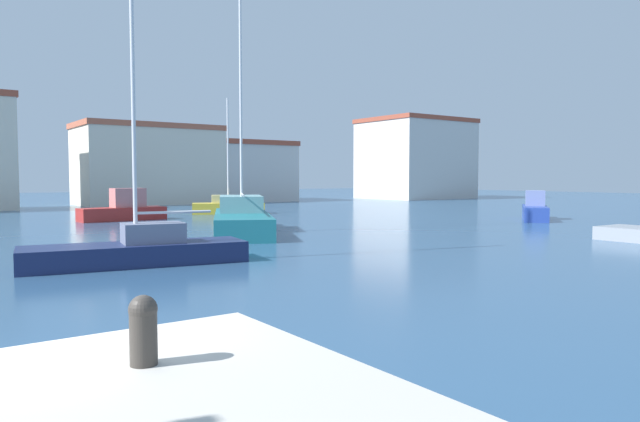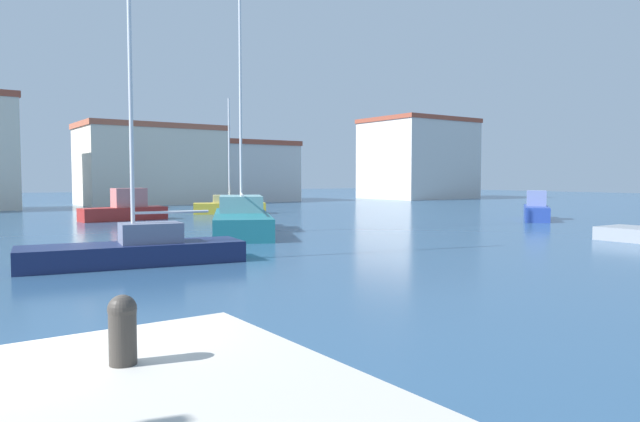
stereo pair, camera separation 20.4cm
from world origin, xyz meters
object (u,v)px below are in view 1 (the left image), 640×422
sailboat_yellow_mid_harbor (228,206)px  sailboat_navy_distant_east (138,248)px  sailboat_teal_inner_mooring (242,218)px  motorboat_blue_outer_mooring (535,210)px  mooring_bollard (143,327)px  motorboat_red_distant_north (124,209)px

sailboat_yellow_mid_harbor → sailboat_navy_distant_east: size_ratio=0.75×
sailboat_teal_inner_mooring → motorboat_blue_outer_mooring: (18.37, -3.04, -0.09)m
mooring_bollard → sailboat_teal_inner_mooring: 22.52m
motorboat_blue_outer_mooring → sailboat_navy_distant_east: (-25.54, -4.03, -0.10)m
mooring_bollard → sailboat_navy_distant_east: 13.11m
motorboat_blue_outer_mooring → sailboat_teal_inner_mooring: bearing=170.6°
motorboat_red_distant_north → mooring_bollard: bearing=-106.7°
mooring_bollard → sailboat_teal_inner_mooring: bearing=60.1°
motorboat_blue_outer_mooring → motorboat_red_distant_north: 24.77m
sailboat_teal_inner_mooring → sailboat_navy_distant_east: sailboat_teal_inner_mooring is taller
sailboat_teal_inner_mooring → sailboat_navy_distant_east: bearing=-135.4°
sailboat_yellow_mid_harbor → motorboat_blue_outer_mooring: 20.39m
sailboat_teal_inner_mooring → sailboat_yellow_mid_harbor: size_ratio=1.76×
sailboat_teal_inner_mooring → sailboat_yellow_mid_harbor: sailboat_teal_inner_mooring is taller
motorboat_red_distant_north → sailboat_teal_inner_mooring: bearing=-79.3°
sailboat_yellow_mid_harbor → motorboat_red_distant_north: (-7.86, -2.04, 0.13)m
sailboat_teal_inner_mooring → sailboat_navy_distant_east: 10.08m
mooring_bollard → motorboat_red_distant_north: size_ratio=0.11×
sailboat_navy_distant_east → sailboat_teal_inner_mooring: bearing=44.6°
sailboat_teal_inner_mooring → motorboat_blue_outer_mooring: size_ratio=2.86×
sailboat_yellow_mid_harbor → motorboat_blue_outer_mooring: size_ratio=1.63×
motorboat_blue_outer_mooring → sailboat_navy_distant_east: sailboat_navy_distant_east is taller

